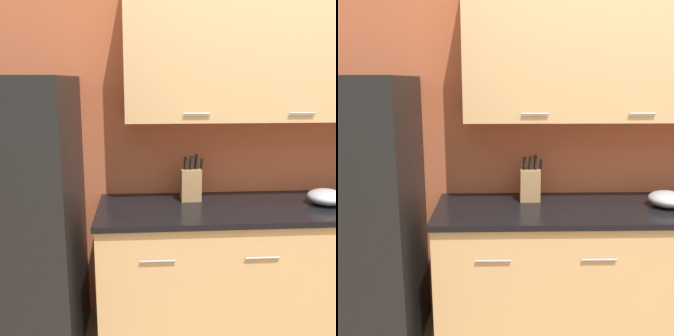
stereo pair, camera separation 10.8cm
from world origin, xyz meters
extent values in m
cube|color=#BC5B38|center=(0.00, 1.05, 1.30)|extent=(10.00, 0.05, 2.60)
cube|color=tan|center=(-0.05, 0.86, 1.88)|extent=(2.15, 0.32, 0.91)
cylinder|color=#99999E|center=(-0.69, 0.69, 1.49)|extent=(0.16, 0.01, 0.01)
cylinder|color=#99999E|center=(-0.05, 0.69, 1.49)|extent=(0.16, 0.01, 0.01)
cube|color=black|center=(-0.05, 0.74, 0.04)|extent=(2.46, 0.54, 0.09)
cube|color=tan|center=(-0.05, 0.70, 0.48)|extent=(2.50, 0.62, 0.78)
cube|color=black|center=(-0.05, 0.69, 0.89)|extent=(2.52, 0.64, 0.03)
cylinder|color=#99999E|center=(-0.95, 0.38, 0.70)|extent=(0.20, 0.01, 0.01)
cylinder|color=#99999E|center=(-0.35, 0.38, 0.70)|extent=(0.20, 0.01, 0.01)
cube|color=black|center=(-1.87, 0.64, 0.85)|extent=(0.89, 0.74, 1.71)
cube|color=#A87A4C|center=(-0.71, 0.84, 1.01)|extent=(0.13, 0.12, 0.21)
cylinder|color=black|center=(-0.74, 0.86, 1.16)|extent=(0.02, 0.04, 0.08)
cylinder|color=black|center=(-0.74, 0.83, 1.15)|extent=(0.02, 0.03, 0.07)
cylinder|color=black|center=(-0.71, 0.86, 1.15)|extent=(0.02, 0.03, 0.07)
cylinder|color=black|center=(-0.71, 0.83, 1.16)|extent=(0.02, 0.04, 0.09)
cylinder|color=black|center=(-0.67, 0.86, 1.16)|extent=(0.02, 0.04, 0.10)
cylinder|color=black|center=(-0.67, 0.83, 1.16)|extent=(0.02, 0.03, 0.08)
cylinder|color=black|center=(-0.63, 0.86, 1.15)|extent=(0.02, 0.03, 0.07)
ellipsoid|color=#A3A3A5|center=(0.15, 0.69, 0.96)|extent=(0.24, 0.24, 0.10)
camera|label=1|loc=(-1.03, -1.64, 1.68)|focal=42.00mm
camera|label=2|loc=(-0.92, -1.65, 1.68)|focal=42.00mm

